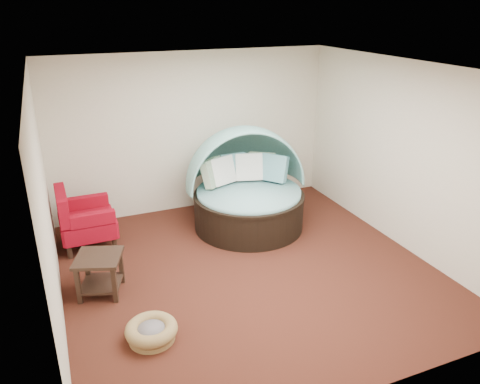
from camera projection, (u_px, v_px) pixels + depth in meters
name	position (u px, v px, depth m)	size (l,w,h in m)	color
floor	(249.00, 270.00, 6.66)	(5.00, 5.00, 0.00)	#451C13
wall_back	(193.00, 132.00, 8.26)	(5.00, 5.00, 0.00)	beige
wall_front	(367.00, 272.00, 3.99)	(5.00, 5.00, 0.00)	beige
wall_left	(46.00, 208.00, 5.24)	(5.00, 5.00, 0.00)	beige
wall_right	(402.00, 156.00, 7.02)	(5.00, 5.00, 0.00)	beige
ceiling	(251.00, 69.00, 5.60)	(5.00, 5.00, 0.00)	white
canopy_daybed	(247.00, 181.00, 7.76)	(2.10, 2.03, 1.68)	black
pet_basket	(152.00, 331.00, 5.26)	(0.79, 0.79, 0.21)	brown
red_armchair	(83.00, 219.00, 7.18)	(0.83, 0.84, 0.96)	black
side_table	(100.00, 269.00, 6.02)	(0.72, 0.72, 0.54)	black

